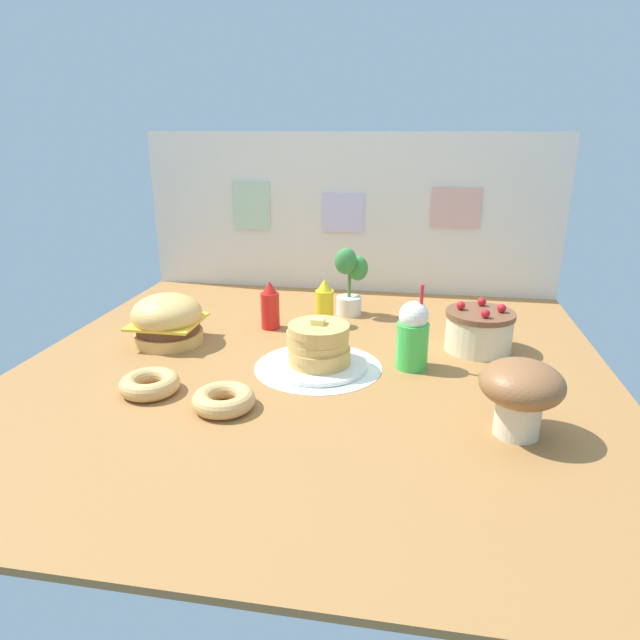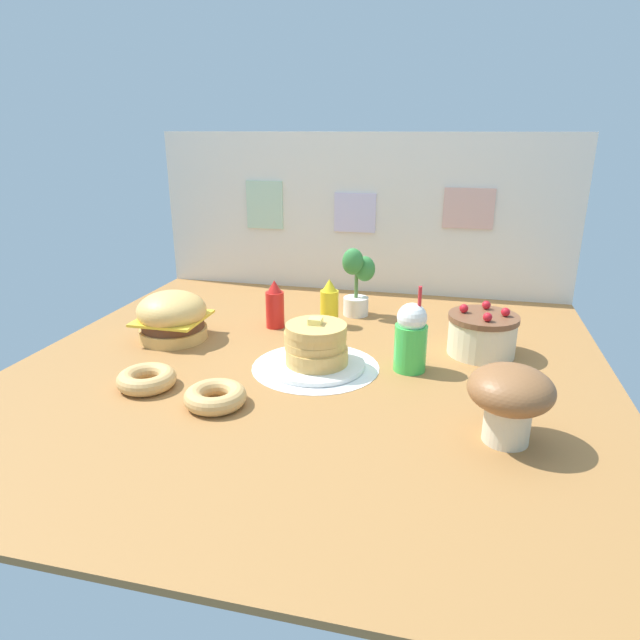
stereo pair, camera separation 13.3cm
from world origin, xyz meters
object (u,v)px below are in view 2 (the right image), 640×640
Objects in this scene: burger at (172,317)px; ketchup_bottle at (275,306)px; cream_soda_cup at (411,337)px; donut_pink_glaze at (147,379)px; layer_cake at (482,334)px; donut_chocolate at (215,396)px; mushroom_stool at (510,396)px; mustard_bottle at (329,304)px; pancake_stack at (316,348)px; potted_plant at (356,279)px.

burger is 1.33× the size of ketchup_bottle.
cream_soda_cup reaches higher than donut_pink_glaze.
layer_cake is 1.34× the size of donut_chocolate.
ketchup_bottle is 0.68m from cream_soda_cup.
cream_soda_cup is 1.36× the size of mushroom_stool.
mustard_bottle reaches higher than layer_cake.
ketchup_bottle is at bearing 33.22° from burger.
cream_soda_cup reaches higher than pancake_stack.
mushroom_stool is at bearing -0.23° from donut_chocolate.
ketchup_bottle is 1.08× the size of donut_pink_glaze.
burger is 0.78× the size of pancake_stack.
ketchup_bottle is 0.40m from potted_plant.
pancake_stack reaches higher than donut_pink_glaze.
cream_soda_cup is at bearing -45.85° from mustard_bottle.
potted_plant is at bearing 62.80° from mustard_bottle.
potted_plant is at bearing 86.96° from pancake_stack.
mustard_bottle is (-0.63, 0.18, 0.02)m from layer_cake.
mustard_bottle is (0.22, 0.08, 0.00)m from ketchup_bottle.
mustard_bottle reaches higher than burger.
ketchup_bottle is 1.08× the size of donut_chocolate.
mushroom_stool is (0.90, -0.74, 0.04)m from ketchup_bottle.
pancake_stack is at bearing -53.77° from ketchup_bottle.
mushroom_stool is at bearing -85.71° from layer_cake.
mustard_bottle is 0.55m from cream_soda_cup.
donut_pink_glaze is 0.85× the size of mushroom_stool.
burger is 0.97m from cream_soda_cup.
mushroom_stool reaches higher than burger.
donut_pink_glaze is at bearing 176.56° from mushroom_stool.
donut_pink_glaze is at bearing -121.36° from mustard_bottle.
burger is at bearing 106.62° from donut_pink_glaze.
cream_soda_cup reaches higher than ketchup_bottle.
cream_soda_cup reaches higher than layer_cake.
donut_chocolate is at bearing -142.33° from layer_cake.
ketchup_bottle is (-0.28, 0.38, 0.02)m from pancake_stack.
mushroom_stool is at bearing -21.62° from burger.
pancake_stack is 0.73m from mushroom_stool.
mustard_bottle is at bearing -117.20° from potted_plant.
ketchup_bottle is 0.66× the size of potted_plant.
donut_pink_glaze is (0.13, -0.43, -0.06)m from burger.
layer_cake is 0.66m from potted_plant.
burger is 0.65m from pancake_stack.
mustard_bottle is at bearing 18.71° from ketchup_bottle.
burger is 0.87× the size of potted_plant.
donut_pink_glaze is at bearing -157.30° from cream_soda_cup.
layer_cake reaches higher than donut_chocolate.
ketchup_bottle is at bearing -161.29° from mustard_bottle.
layer_cake is 0.64m from mushroom_stool.
cream_soda_cup is (0.38, -0.39, 0.03)m from mustard_bottle.
mushroom_stool reaches higher than pancake_stack.
pancake_stack is 0.63m from potted_plant.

